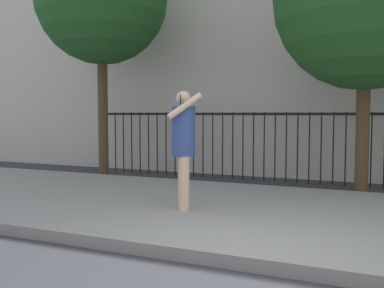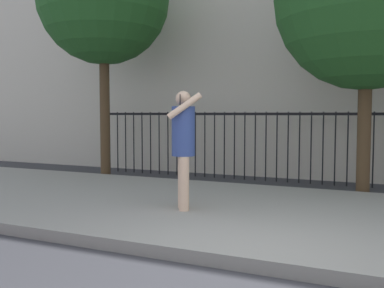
# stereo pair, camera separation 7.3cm
# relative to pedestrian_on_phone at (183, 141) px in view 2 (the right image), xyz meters

# --- Properties ---
(ground_plane) EXTENTS (60.00, 60.00, 0.00)m
(ground_plane) POSITION_rel_pedestrian_on_phone_xyz_m (1.51, -1.76, -1.16)
(ground_plane) COLOR #333338
(sidewalk) EXTENTS (28.00, 4.40, 0.15)m
(sidewalk) POSITION_rel_pedestrian_on_phone_xyz_m (1.51, 0.44, -1.08)
(sidewalk) COLOR gray
(sidewalk) RESTS_ON ground
(iron_fence) EXTENTS (12.03, 0.04, 1.60)m
(iron_fence) POSITION_rel_pedestrian_on_phone_xyz_m (1.51, 4.14, -0.14)
(iron_fence) COLOR black
(iron_fence) RESTS_ON ground
(pedestrian_on_phone) EXTENTS (0.61, 0.72, 1.73)m
(pedestrian_on_phone) POSITION_rel_pedestrian_on_phone_xyz_m (0.00, 0.00, 0.00)
(pedestrian_on_phone) COLOR beige
(pedestrian_on_phone) RESTS_ON sidewalk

